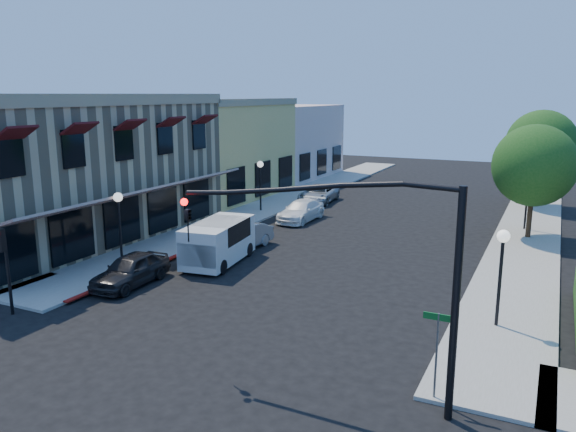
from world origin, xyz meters
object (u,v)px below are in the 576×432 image
at_px(secondary_signal, 4,255).
at_px(street_tree_a, 534,166).
at_px(lamppost_left_near, 119,210).
at_px(lamppost_left_far, 260,173).
at_px(lamppost_right_far, 528,186).
at_px(white_van, 218,240).
at_px(parked_car_b, 241,237).
at_px(parked_car_c, 301,211).
at_px(parked_car_a, 131,270).
at_px(parked_car_d, 319,194).
at_px(street_tree_b, 541,145).
at_px(street_name_sign, 437,342).
at_px(lamppost_right_near, 502,254).
at_px(signal_mast_arm, 372,254).

bearing_deg(secondary_signal, street_tree_a, 50.79).
distance_m(lamppost_left_near, lamppost_left_far, 14.00).
xyz_separation_m(lamppost_left_near, lamppost_right_far, (17.00, 16.00, 0.00)).
height_order(white_van, parked_car_b, white_van).
bearing_deg(lamppost_left_near, street_tree_a, 38.98).
bearing_deg(parked_car_b, lamppost_left_near, -120.12).
height_order(parked_car_b, parked_car_c, parked_car_b).
height_order(lamppost_left_far, parked_car_a, lamppost_left_far).
relative_size(parked_car_a, parked_car_d, 0.85).
relative_size(street_tree_a, parked_car_a, 1.60).
height_order(secondary_signal, parked_car_a, secondary_signal).
relative_size(lamppost_right_far, parked_car_a, 0.88).
relative_size(white_van, parked_car_b, 1.16).
relative_size(lamppost_left_near, white_van, 0.74).
relative_size(lamppost_right_far, white_van, 0.74).
height_order(street_tree_b, white_van, street_tree_b).
height_order(lamppost_left_far, parked_car_c, lamppost_left_far).
relative_size(street_tree_b, lamppost_right_far, 1.97).
relative_size(lamppost_left_near, parked_car_a, 0.88).
xyz_separation_m(secondary_signal, parked_car_a, (1.80, 4.59, -1.63)).
distance_m(street_tree_a, lamppost_left_far, 17.36).
bearing_deg(street_name_sign, secondary_signal, -177.07).
xyz_separation_m(parked_car_a, parked_car_d, (0.00, 21.02, -0.02)).
bearing_deg(white_van, parked_car_b, 95.49).
xyz_separation_m(street_name_sign, lamppost_right_far, (1.00, 21.80, 1.04)).
relative_size(lamppost_right_far, parked_car_d, 0.75).
relative_size(lamppost_right_near, lamppost_right_far, 1.00).
relative_size(secondary_signal, lamppost_right_near, 0.93).
bearing_deg(signal_mast_arm, lamppost_left_far, 125.00).
distance_m(lamppost_left_far, white_van, 12.40).
relative_size(street_tree_b, lamppost_right_near, 1.97).
relative_size(street_tree_a, parked_car_d, 1.35).
bearing_deg(street_name_sign, street_tree_a, 86.24).
relative_size(lamppost_left_far, lamppost_right_far, 1.00).
xyz_separation_m(street_name_sign, parked_car_d, (-13.70, 24.82, -1.03)).
distance_m(signal_mast_arm, parked_car_d, 28.44).
bearing_deg(street_tree_a, lamppost_right_far, 98.53).
xyz_separation_m(signal_mast_arm, lamppost_left_far, (-14.36, 20.50, -1.35)).
xyz_separation_m(white_van, parked_car_a, (-1.65, -4.35, -0.49)).
bearing_deg(parked_car_d, parked_car_b, -89.33).
bearing_deg(parked_car_a, street_name_sign, -18.05).
bearing_deg(lamppost_left_near, secondary_signal, -85.66).
xyz_separation_m(street_tree_b, signal_mast_arm, (-2.94, -30.50, -0.46)).
height_order(parked_car_b, parked_car_d, parked_car_b).
relative_size(secondary_signal, lamppost_left_near, 0.93).
relative_size(white_van, parked_car_c, 1.07).
xyz_separation_m(street_tree_b, parked_car_d, (-15.00, -4.98, -3.88)).
bearing_deg(lamppost_left_near, lamppost_right_near, 0.00).
xyz_separation_m(white_van, parked_car_d, (-1.65, 16.67, -0.51)).
xyz_separation_m(signal_mast_arm, lamppost_right_near, (2.64, 6.50, -1.35)).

